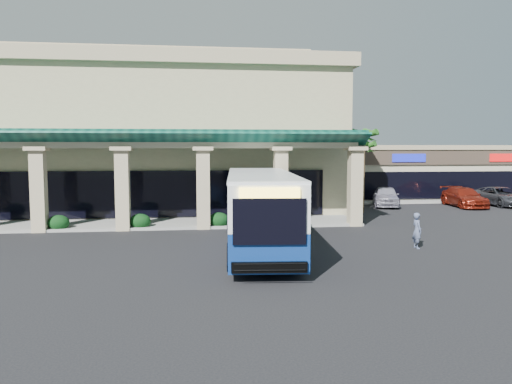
{
  "coord_description": "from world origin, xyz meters",
  "views": [
    {
      "loc": [
        -3.57,
        -23.39,
        4.61
      ],
      "look_at": [
        -0.1,
        3.96,
        2.2
      ],
      "focal_mm": 35.0,
      "sensor_mm": 36.0,
      "label": 1
    }
  ],
  "objects": [
    {
      "name": "car_gray",
      "position": [
        21.06,
        13.87,
        0.75
      ],
      "size": [
        2.87,
        5.59,
        1.51
      ],
      "primitive_type": "imported",
      "rotation": [
        0.0,
        0.0,
        0.07
      ],
      "color": "#35373D",
      "rests_on": "ground"
    },
    {
      "name": "broadleaf_tree",
      "position": [
        7.5,
        19.0,
        2.41
      ],
      "size": [
        2.6,
        2.6,
        4.81
      ],
      "primitive_type": null,
      "color": "black",
      "rests_on": "ground"
    },
    {
      "name": "car_silver",
      "position": [
        11.67,
        14.5,
        0.81
      ],
      "size": [
        3.27,
        5.13,
        1.62
      ],
      "primitive_type": "imported",
      "rotation": [
        0.0,
        0.0,
        -0.31
      ],
      "color": "#A4A0B3",
      "rests_on": "ground"
    },
    {
      "name": "palm_1",
      "position": [
        9.5,
        14.0,
        2.9
      ],
      "size": [
        2.4,
        2.4,
        5.8
      ],
      "primitive_type": null,
      "color": "#205917",
      "rests_on": "ground"
    },
    {
      "name": "strip_mall",
      "position": [
        18.0,
        24.0,
        2.45
      ],
      "size": [
        22.5,
        12.5,
        4.9
      ],
      "primitive_type": null,
      "color": "beige",
      "rests_on": "ground"
    },
    {
      "name": "transit_bus",
      "position": [
        -0.53,
        -1.0,
        1.75
      ],
      "size": [
        3.95,
        12.73,
        3.5
      ],
      "primitive_type": null,
      "rotation": [
        0.0,
        0.0,
        -0.08
      ],
      "color": "navy",
      "rests_on": "ground"
    },
    {
      "name": "car_red",
      "position": [
        17.74,
        13.53,
        0.76
      ],
      "size": [
        2.54,
        5.38,
        1.52
      ],
      "primitive_type": "imported",
      "rotation": [
        0.0,
        0.0,
        -0.08
      ],
      "color": "maroon",
      "rests_on": "ground"
    },
    {
      "name": "main_building",
      "position": [
        -8.0,
        16.0,
        5.67
      ],
      "size": [
        30.8,
        14.8,
        11.35
      ],
      "primitive_type": null,
      "color": "#BDB287",
      "rests_on": "ground"
    },
    {
      "name": "pedestrian",
      "position": [
        6.67,
        -1.74,
        0.83
      ],
      "size": [
        0.43,
        0.62,
        1.66
      ],
      "primitive_type": "imported",
      "rotation": [
        0.0,
        0.0,
        1.62
      ],
      "color": "slate",
      "rests_on": "ground"
    },
    {
      "name": "ground",
      "position": [
        0.0,
        0.0,
        0.0
      ],
      "size": [
        110.0,
        110.0,
        0.0
      ],
      "primitive_type": "plane",
      "color": "black"
    },
    {
      "name": "palm_0",
      "position": [
        8.5,
        11.0,
        3.3
      ],
      "size": [
        2.4,
        2.4,
        6.6
      ],
      "primitive_type": null,
      "color": "#205917",
      "rests_on": "ground"
    },
    {
      "name": "arcade",
      "position": [
        -8.0,
        6.8,
        2.85
      ],
      "size": [
        30.0,
        6.2,
        5.7
      ],
      "primitive_type": null,
      "color": "#0B4437",
      "rests_on": "ground"
    }
  ]
}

